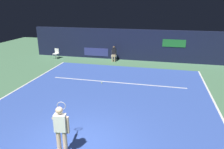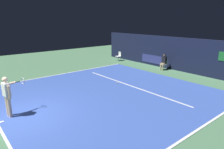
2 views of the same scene
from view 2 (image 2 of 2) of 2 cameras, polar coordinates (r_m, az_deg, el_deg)
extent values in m
plane|color=#4C7A56|center=(11.30, -1.71, -5.18)|extent=(33.71, 33.71, 0.00)
cube|color=#3856B2|center=(11.30, -1.71, -5.15)|extent=(10.62, 10.93, 0.01)
cube|color=white|center=(8.18, 22.25, -14.68)|extent=(0.10, 10.93, 0.01)
cube|color=white|center=(15.61, -13.59, 0.22)|extent=(0.10, 10.93, 0.01)
cube|color=white|center=(12.49, 5.26, -3.16)|extent=(8.28, 0.10, 0.01)
cube|color=white|center=(9.34, -29.07, -11.66)|extent=(0.10, 0.30, 0.01)
cube|color=#141933|center=(16.63, 19.72, 5.19)|extent=(17.48, 0.30, 2.60)
cube|color=navy|center=(18.37, 11.10, 4.29)|extent=(2.20, 0.04, 0.70)
cylinder|color=beige|center=(9.43, -26.86, -8.17)|extent=(0.14, 0.14, 0.92)
cylinder|color=beige|center=(9.60, -27.31, -7.81)|extent=(0.14, 0.14, 0.92)
cube|color=white|center=(9.27, -27.64, -3.76)|extent=(0.39, 0.27, 0.56)
sphere|color=beige|center=(9.15, -27.96, -1.26)|extent=(0.22, 0.22, 0.22)
cylinder|color=beige|center=(9.48, -26.96, -2.32)|extent=(0.17, 0.51, 0.09)
cylinder|color=beige|center=(9.10, -26.95, -4.53)|extent=(0.09, 0.09, 0.56)
cylinder|color=black|center=(9.58, -25.31, -1.95)|extent=(0.08, 0.30, 0.03)
torus|color=#B2B2B7|center=(9.69, -23.81, -1.60)|extent=(0.30, 0.07, 0.30)
cube|color=white|center=(16.84, 14.30, 2.81)|extent=(0.48, 0.44, 0.04)
cube|color=white|center=(16.96, 14.70, 3.67)|extent=(0.42, 0.07, 0.42)
cylinder|color=#B2B2B7|center=(16.84, 13.41, 2.07)|extent=(0.03, 0.03, 0.46)
cylinder|color=#B2B2B7|center=(16.65, 14.50, 1.85)|extent=(0.03, 0.03, 0.46)
cylinder|color=#B2B2B7|center=(17.12, 14.01, 2.24)|extent=(0.03, 0.03, 0.46)
cylinder|color=#B2B2B7|center=(16.94, 15.09, 2.03)|extent=(0.03, 0.03, 0.46)
cube|color=tan|center=(16.76, 14.17, 2.91)|extent=(0.36, 0.43, 0.14)
cylinder|color=tan|center=(16.72, 13.53, 1.96)|extent=(0.11, 0.11, 0.46)
cylinder|color=tan|center=(16.63, 14.05, 1.86)|extent=(0.11, 0.11, 0.46)
cube|color=black|center=(16.80, 14.45, 4.06)|extent=(0.36, 0.25, 0.52)
sphere|color=#8C6647|center=(16.74, 14.54, 5.34)|extent=(0.20, 0.20, 0.20)
cylinder|color=#141933|center=(16.72, 14.56, 5.64)|extent=(0.19, 0.19, 0.04)
cube|color=white|center=(20.02, 1.71, 5.13)|extent=(0.50, 0.47, 0.04)
cube|color=white|center=(20.09, 2.21, 5.83)|extent=(0.42, 0.10, 0.42)
cylinder|color=#B2B2B7|center=(20.13, 1.02, 4.56)|extent=(0.03, 0.03, 0.44)
cylinder|color=#B2B2B7|center=(19.82, 1.57, 4.38)|extent=(0.03, 0.03, 0.44)
cylinder|color=#B2B2B7|center=(20.31, 1.84, 4.64)|extent=(0.03, 0.03, 0.44)
cylinder|color=#B2B2B7|center=(19.99, 2.41, 4.47)|extent=(0.03, 0.03, 0.44)
sphere|color=#CCE033|center=(12.84, 1.49, -2.43)|extent=(0.07, 0.07, 0.07)
camera|label=1|loc=(6.88, -71.78, 10.87)|focal=33.71mm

